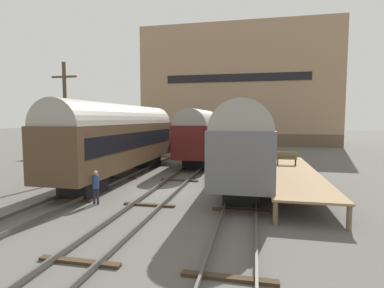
% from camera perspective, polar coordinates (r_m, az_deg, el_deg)
% --- Properties ---
extents(ground_plane, '(200.00, 200.00, 0.00)m').
position_cam_1_polar(ground_plane, '(17.92, -4.81, -8.96)').
color(ground_plane, '#56544F').
extents(track_left, '(2.60, 60.00, 0.26)m').
position_cam_1_polar(track_left, '(19.60, -17.40, -7.54)').
color(track_left, '#4C4742').
rests_on(track_left, ground).
extents(track_middle, '(2.60, 60.00, 0.26)m').
position_cam_1_polar(track_middle, '(17.89, -4.81, -8.52)').
color(track_middle, '#4C4742').
rests_on(track_middle, ground).
extents(track_right, '(2.60, 60.00, 0.26)m').
position_cam_1_polar(track_right, '(17.18, 9.65, -9.14)').
color(track_right, '#4C4742').
rests_on(track_right, ground).
extents(train_car_maroon, '(2.92, 15.88, 5.10)m').
position_cam_1_polar(train_car_maroon, '(30.85, 2.51, 2.32)').
color(train_car_maroon, black).
rests_on(train_car_maroon, ground).
extents(train_car_brown, '(2.97, 15.70, 5.31)m').
position_cam_1_polar(train_car_brown, '(22.28, -13.22, 1.50)').
color(train_car_brown, black).
rests_on(train_car_brown, ground).
extents(train_car_grey, '(3.05, 16.75, 5.17)m').
position_cam_1_polar(train_car_grey, '(21.08, 10.23, 1.12)').
color(train_car_grey, black).
rests_on(train_car_grey, ground).
extents(station_platform, '(3.04, 13.94, 1.06)m').
position_cam_1_polar(station_platform, '(19.44, 18.39, -5.16)').
color(station_platform, '#8C704C').
rests_on(station_platform, ground).
extents(bench, '(1.40, 0.40, 0.91)m').
position_cam_1_polar(bench, '(21.92, 17.56, -2.52)').
color(bench, brown).
rests_on(bench, station_platform).
extents(person_worker, '(0.32, 0.32, 1.70)m').
position_cam_1_polar(person_worker, '(15.79, -17.87, -7.29)').
color(person_worker, '#282833').
rests_on(person_worker, ground).
extents(utility_pole, '(1.80, 0.24, 8.01)m').
position_cam_1_polar(utility_pole, '(21.87, -22.92, 4.19)').
color(utility_pole, '#473828').
rests_on(utility_pole, ground).
extents(warehouse_building, '(31.48, 10.75, 19.20)m').
position_cam_1_polar(warehouse_building, '(52.93, 8.79, 10.60)').
color(warehouse_building, brown).
rests_on(warehouse_building, ground).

